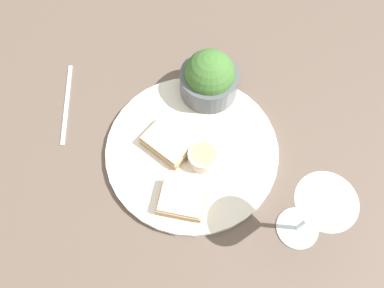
{
  "coord_description": "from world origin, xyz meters",
  "views": [
    {
      "loc": [
        -0.05,
        0.3,
        0.67
      ],
      "look_at": [
        0.0,
        0.0,
        0.03
      ],
      "focal_mm": 35.0,
      "sensor_mm": 36.0,
      "label": 1
    }
  ],
  "objects_px": {
    "salad_bowl": "(209,78)",
    "cheese_toast_far": "(181,199)",
    "sauce_ramekin": "(203,156)",
    "cheese_toast_near": "(168,143)",
    "fork": "(67,103)",
    "wine_glass": "(316,211)"
  },
  "relations": [
    {
      "from": "salad_bowl",
      "to": "cheese_toast_far",
      "type": "distance_m",
      "value": 0.25
    },
    {
      "from": "fork",
      "to": "sauce_ramekin",
      "type": "bearing_deg",
      "value": 164.29
    },
    {
      "from": "sauce_ramekin",
      "to": "wine_glass",
      "type": "distance_m",
      "value": 0.23
    },
    {
      "from": "salad_bowl",
      "to": "sauce_ramekin",
      "type": "relative_size",
      "value": 2.02
    },
    {
      "from": "wine_glass",
      "to": "fork",
      "type": "height_order",
      "value": "wine_glass"
    },
    {
      "from": "wine_glass",
      "to": "cheese_toast_far",
      "type": "bearing_deg",
      "value": -2.83
    },
    {
      "from": "cheese_toast_far",
      "to": "fork",
      "type": "relative_size",
      "value": 0.43
    },
    {
      "from": "sauce_ramekin",
      "to": "salad_bowl",
      "type": "bearing_deg",
      "value": -85.2
    },
    {
      "from": "salad_bowl",
      "to": "sauce_ramekin",
      "type": "distance_m",
      "value": 0.16
    },
    {
      "from": "cheese_toast_near",
      "to": "cheese_toast_far",
      "type": "xyz_separation_m",
      "value": [
        -0.04,
        0.11,
        0.0
      ]
    },
    {
      "from": "sauce_ramekin",
      "to": "wine_glass",
      "type": "xyz_separation_m",
      "value": [
        -0.19,
        0.1,
        0.09
      ]
    },
    {
      "from": "cheese_toast_near",
      "to": "salad_bowl",
      "type": "bearing_deg",
      "value": -112.07
    },
    {
      "from": "sauce_ramekin",
      "to": "wine_glass",
      "type": "relative_size",
      "value": 0.36
    },
    {
      "from": "cheese_toast_near",
      "to": "wine_glass",
      "type": "distance_m",
      "value": 0.3
    },
    {
      "from": "cheese_toast_near",
      "to": "fork",
      "type": "relative_size",
      "value": 0.59
    },
    {
      "from": "cheese_toast_near",
      "to": "fork",
      "type": "height_order",
      "value": "cheese_toast_near"
    },
    {
      "from": "salad_bowl",
      "to": "wine_glass",
      "type": "relative_size",
      "value": 0.72
    },
    {
      "from": "salad_bowl",
      "to": "cheese_toast_far",
      "type": "bearing_deg",
      "value": 86.82
    },
    {
      "from": "fork",
      "to": "wine_glass",
      "type": "bearing_deg",
      "value": 159.5
    },
    {
      "from": "cheese_toast_near",
      "to": "cheese_toast_far",
      "type": "height_order",
      "value": "same"
    },
    {
      "from": "cheese_toast_near",
      "to": "cheese_toast_far",
      "type": "relative_size",
      "value": 1.36
    },
    {
      "from": "salad_bowl",
      "to": "wine_glass",
      "type": "height_order",
      "value": "wine_glass"
    }
  ]
}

